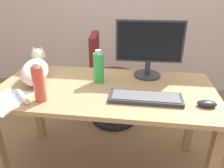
{
  "coord_description": "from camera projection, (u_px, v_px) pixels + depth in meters",
  "views": [
    {
      "loc": [
        0.22,
        -1.3,
        1.37
      ],
      "look_at": [
        0.06,
        -0.06,
        0.77
      ],
      "focal_mm": 34.94,
      "sensor_mm": 36.0,
      "label": 1
    }
  ],
  "objects": [
    {
      "name": "computer_mouse",
      "position": [
        207.0,
        104.0,
        1.24
      ],
      "size": [
        0.11,
        0.06,
        0.04
      ],
      "primitive_type": "ellipsoid",
      "color": "#232328",
      "rests_on": "desk"
    },
    {
      "name": "paper_sheet",
      "position": [
        6.0,
        101.0,
        1.3
      ],
      "size": [
        0.25,
        0.32,
        0.0
      ],
      "primitive_type": "cube",
      "rotation": [
        0.0,
        0.0,
        -0.15
      ],
      "color": "white",
      "rests_on": "desk"
    },
    {
      "name": "office_chair",
      "position": [
        109.0,
        85.0,
        2.22
      ],
      "size": [
        0.48,
        0.48,
        0.92
      ],
      "color": "black",
      "rests_on": "ground_plane"
    },
    {
      "name": "cat",
      "position": [
        35.0,
        69.0,
        1.55
      ],
      "size": [
        0.27,
        0.6,
        0.2
      ],
      "color": "silver",
      "rests_on": "desk"
    },
    {
      "name": "water_bottle",
      "position": [
        39.0,
        84.0,
        1.27
      ],
      "size": [
        0.07,
        0.07,
        0.24
      ],
      "color": "#D84C3D",
      "rests_on": "desk"
    },
    {
      "name": "desk",
      "position": [
        105.0,
        101.0,
        1.51
      ],
      "size": [
        1.47,
        0.71,
        0.71
      ],
      "color": "tan",
      "rests_on": "ground_plane"
    },
    {
      "name": "keyboard",
      "position": [
        145.0,
        98.0,
        1.32
      ],
      "size": [
        0.44,
        0.15,
        0.03
      ],
      "color": "#333338",
      "rests_on": "desk"
    },
    {
      "name": "monitor",
      "position": [
        149.0,
        47.0,
        1.55
      ],
      "size": [
        0.48,
        0.2,
        0.42
      ],
      "color": "#333338",
      "rests_on": "desk"
    },
    {
      "name": "ground_plane",
      "position": [
        106.0,
        166.0,
        1.78
      ],
      "size": [
        8.0,
        8.0,
        0.0
      ],
      "primitive_type": "plane",
      "color": "#846647"
    },
    {
      "name": "spray_bottle",
      "position": [
        99.0,
        67.0,
        1.51
      ],
      "size": [
        0.07,
        0.07,
        0.23
      ],
      "color": "green",
      "rests_on": "desk"
    }
  ]
}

